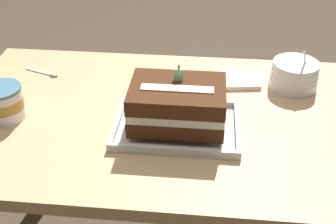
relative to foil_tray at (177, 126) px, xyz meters
The scene contains 7 objects.
dining_table 0.13m from the foil_tray, 130.57° to the left, with size 1.19×0.73×0.68m.
foil_tray is the anchor object (origin of this frame).
birthday_cake 0.07m from the foil_tray, 90.00° to the left, with size 0.24×0.17×0.15m.
bowl_stack 0.42m from the foil_tray, 37.02° to the left, with size 0.14×0.14×0.14m.
ice_cream_tub 0.48m from the foil_tray, behind, with size 0.11×0.11×0.09m.
serving_spoon_near_tray 0.51m from the foil_tray, 149.99° to the left, with size 0.12×0.06×0.01m.
napkin_pile 0.32m from the foil_tray, 57.03° to the left, with size 0.13×0.13×0.01m.
Camera 1 is at (0.12, -0.99, 1.37)m, focal length 46.11 mm.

